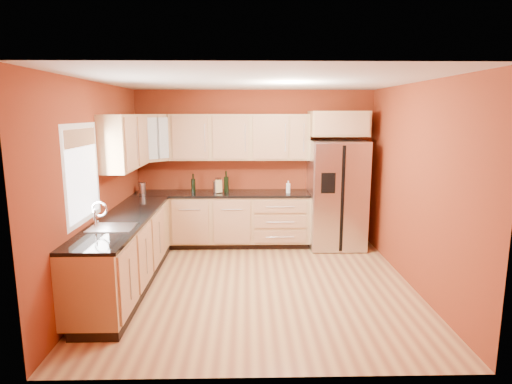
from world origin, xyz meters
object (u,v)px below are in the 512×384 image
at_px(wine_bottle_a, 193,183).
at_px(soap_dispenser, 288,187).
at_px(refrigerator, 337,194).
at_px(canister_left, 142,188).
at_px(knife_block, 218,186).

distance_m(wine_bottle_a, soap_dispenser, 1.58).
relative_size(refrigerator, canister_left, 9.94).
relative_size(canister_left, knife_block, 0.85).
xyz_separation_m(wine_bottle_a, knife_block, (0.42, -0.04, -0.05)).
bearing_deg(canister_left, refrigerator, -0.27).
bearing_deg(wine_bottle_a, canister_left, -173.88).
relative_size(refrigerator, wine_bottle_a, 5.76).
bearing_deg(wine_bottle_a, refrigerator, -2.49).
height_order(refrigerator, wine_bottle_a, refrigerator).
height_order(wine_bottle_a, soap_dispenser, wine_bottle_a).
height_order(canister_left, soap_dispenser, soap_dispenser).
height_order(canister_left, knife_block, knife_block).
relative_size(refrigerator, soap_dispenser, 8.74).
bearing_deg(knife_block, refrigerator, -16.80).
bearing_deg(refrigerator, knife_block, 178.27).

